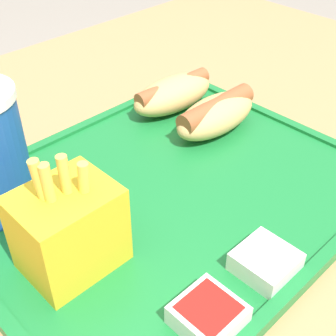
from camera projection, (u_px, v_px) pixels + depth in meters
food_tray at (168, 194)px, 0.49m from camera, size 0.41×0.34×0.01m
hot_dog_far at (173, 93)px, 0.61m from camera, size 0.13×0.06×0.04m
hot_dog_near at (216, 114)px, 0.57m from camera, size 0.12×0.06×0.04m
fries_carton at (68, 228)px, 0.39m from camera, size 0.08×0.07×0.12m
sauce_cup_mayo at (266, 261)px, 0.40m from camera, size 0.05×0.05×0.02m
sauce_cup_ketchup at (208, 315)px, 0.36m from camera, size 0.05×0.05×0.02m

